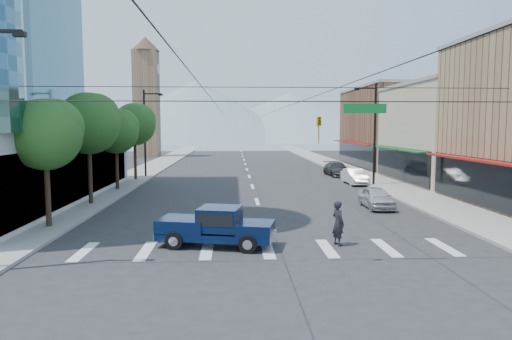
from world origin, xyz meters
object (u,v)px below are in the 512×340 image
at_px(parked_car_near, 376,197).
at_px(pickup_truck, 215,226).
at_px(pedestrian, 338,223).
at_px(parked_car_mid, 355,177).
at_px(parked_car_far, 337,169).

bearing_deg(parked_car_near, pickup_truck, -137.70).
xyz_separation_m(pedestrian, parked_car_near, (4.61, 9.08, -0.31)).
distance_m(pickup_truck, parked_car_mid, 24.11).
bearing_deg(pedestrian, parked_car_far, -34.55).
bearing_deg(parked_car_near, pedestrian, -116.30).
distance_m(parked_car_mid, parked_car_far, 7.20).
bearing_deg(parked_car_far, parked_car_near, -99.02).
xyz_separation_m(parked_car_near, parked_car_far, (1.80, 19.23, 0.03)).
xyz_separation_m(pickup_truck, parked_car_mid, (11.86, 20.99, -0.20)).
height_order(pickup_truck, parked_car_far, pickup_truck).
height_order(pedestrian, parked_car_mid, pedestrian).
relative_size(parked_car_near, parked_car_far, 0.81).
bearing_deg(pedestrian, parked_car_mid, -38.68).
height_order(pedestrian, parked_car_near, pedestrian).
relative_size(pickup_truck, pedestrian, 2.72).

